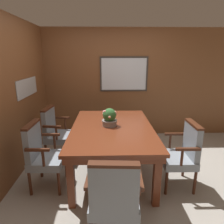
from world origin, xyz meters
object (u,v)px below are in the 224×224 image
(chair_right_near, at_px, (183,152))
(dining_table, at_px, (112,132))
(chair_left_near, at_px, (42,153))
(chair_left_far, at_px, (56,131))
(potted_plant, at_px, (109,118))
(chair_head_near, at_px, (114,197))

(chair_right_near, bearing_deg, dining_table, -113.30)
(chair_right_near, distance_m, chair_left_near, 2.00)
(dining_table, xyz_separation_m, chair_left_far, (-1.03, 0.46, -0.15))
(dining_table, distance_m, chair_left_near, 1.09)
(chair_right_near, bearing_deg, potted_plant, -114.52)
(chair_head_near, relative_size, chair_left_near, 1.00)
(chair_left_near, distance_m, chair_left_far, 0.86)
(dining_table, distance_m, chair_left_far, 1.13)
(chair_head_near, bearing_deg, chair_left_far, -57.61)
(chair_head_near, distance_m, chair_left_near, 1.37)
(chair_head_near, distance_m, potted_plant, 1.45)
(chair_left_near, xyz_separation_m, chair_left_far, (-0.02, 0.86, 0.00))
(potted_plant, bearing_deg, chair_left_far, 157.37)
(dining_table, bearing_deg, potted_plant, 133.26)
(dining_table, distance_m, potted_plant, 0.24)
(dining_table, bearing_deg, chair_head_near, -90.82)
(dining_table, xyz_separation_m, chair_left_near, (-1.01, -0.41, -0.15))
(chair_left_near, height_order, potted_plant, potted_plant)
(chair_left_near, bearing_deg, chair_left_far, 3.28)
(chair_left_far, relative_size, potted_plant, 3.34)
(chair_head_near, xyz_separation_m, potted_plant, (-0.02, 1.40, 0.37))
(chair_left_near, bearing_deg, dining_table, -66.08)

